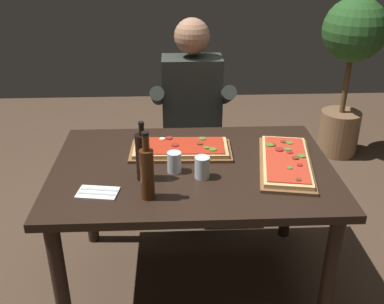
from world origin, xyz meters
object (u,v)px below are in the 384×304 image
(wine_bottle_dark, at_px, (143,156))
(tumbler_far_side, at_px, (202,167))
(dining_table, at_px, (192,182))
(tumbler_near_camera, at_px, (174,162))
(pizza_rectangular_front, at_px, (181,149))
(oil_bottle_amber, at_px, (147,172))
(diner_chair, at_px, (191,140))
(pizza_rectangular_left, at_px, (286,162))
(seated_diner, at_px, (192,112))
(potted_plant_corner, at_px, (350,58))

(wine_bottle_dark, xyz_separation_m, tumbler_far_side, (0.28, 0.00, -0.07))
(dining_table, relative_size, tumbler_near_camera, 13.71)
(pizza_rectangular_front, bearing_deg, tumbler_far_side, -70.81)
(oil_bottle_amber, bearing_deg, dining_table, 54.47)
(dining_table, distance_m, tumbler_far_side, 0.20)
(dining_table, relative_size, oil_bottle_amber, 4.45)
(dining_table, height_order, diner_chair, diner_chair)
(oil_bottle_amber, bearing_deg, tumbler_far_side, 34.46)
(tumbler_near_camera, relative_size, tumbler_far_side, 0.96)
(pizza_rectangular_left, height_order, tumbler_far_side, tumbler_far_side)
(pizza_rectangular_front, xyz_separation_m, diner_chair, (0.09, 0.70, -0.27))
(tumbler_near_camera, relative_size, diner_chair, 0.12)
(diner_chair, xyz_separation_m, seated_diner, (0.00, -0.12, 0.26))
(pizza_rectangular_left, height_order, oil_bottle_amber, oil_bottle_amber)
(wine_bottle_dark, height_order, oil_bottle_amber, oil_bottle_amber)
(wine_bottle_dark, bearing_deg, potted_plant_corner, 46.76)
(dining_table, xyz_separation_m, wine_bottle_dark, (-0.24, -0.12, 0.21))
(potted_plant_corner, bearing_deg, dining_table, -130.84)
(wine_bottle_dark, distance_m, tumbler_far_side, 0.28)
(pizza_rectangular_left, distance_m, wine_bottle_dark, 0.72)
(pizza_rectangular_front, distance_m, potted_plant_corner, 2.03)
(pizza_rectangular_left, relative_size, tumbler_far_side, 5.78)
(potted_plant_corner, bearing_deg, pizza_rectangular_left, -119.40)
(tumbler_far_side, relative_size, seated_diner, 0.08)
(pizza_rectangular_front, relative_size, potted_plant_corner, 0.40)
(oil_bottle_amber, bearing_deg, diner_chair, 78.08)
(pizza_rectangular_front, bearing_deg, tumbler_near_camera, -99.92)
(pizza_rectangular_left, distance_m, tumbler_near_camera, 0.56)
(potted_plant_corner, bearing_deg, tumbler_far_side, -127.93)
(pizza_rectangular_front, relative_size, diner_chair, 0.62)
(dining_table, bearing_deg, potted_plant_corner, 49.16)
(pizza_rectangular_front, relative_size, pizza_rectangular_left, 0.88)
(wine_bottle_dark, xyz_separation_m, potted_plant_corner, (1.61, 1.71, 0.00))
(tumbler_far_side, xyz_separation_m, seated_diner, (-0.01, 0.86, -0.05))
(tumbler_far_side, height_order, diner_chair, diner_chair)
(tumbler_far_side, bearing_deg, seated_diner, 90.47)
(dining_table, xyz_separation_m, tumbler_far_side, (0.04, -0.12, 0.15))
(pizza_rectangular_front, xyz_separation_m, tumbler_far_side, (0.09, -0.27, 0.03))
(seated_diner, bearing_deg, dining_table, -92.60)
(oil_bottle_amber, distance_m, diner_chair, 1.23)
(diner_chair, bearing_deg, wine_bottle_dark, -105.40)
(tumbler_far_side, distance_m, potted_plant_corner, 2.17)
(pizza_rectangular_front, xyz_separation_m, pizza_rectangular_left, (0.52, -0.17, 0.00))
(oil_bottle_amber, bearing_deg, pizza_rectangular_left, 22.01)
(tumbler_near_camera, bearing_deg, potted_plant_corner, 48.35)
(pizza_rectangular_front, distance_m, wine_bottle_dark, 0.34)
(tumbler_near_camera, distance_m, potted_plant_corner, 2.20)
(pizza_rectangular_front, height_order, tumbler_far_side, tumbler_far_side)
(dining_table, distance_m, potted_plant_corner, 2.11)
(pizza_rectangular_left, bearing_deg, pizza_rectangular_front, 161.83)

